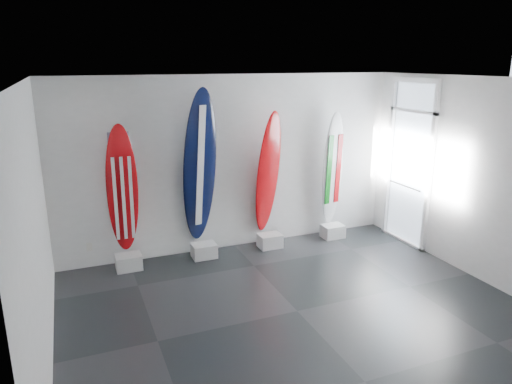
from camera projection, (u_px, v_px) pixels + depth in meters
name	position (u px, v px, depth m)	size (l,w,h in m)	color
floor	(297.00, 311.00, 6.24)	(6.00, 6.00, 0.00)	black
ceiling	(303.00, 79.00, 5.43)	(6.00, 6.00, 0.00)	white
wall_back	(233.00, 164.00, 8.07)	(6.00, 6.00, 0.00)	silver
wall_front	(450.00, 291.00, 3.61)	(6.00, 6.00, 0.00)	silver
wall_left	(36.00, 236.00, 4.75)	(5.00, 5.00, 0.00)	silver
wall_right	(481.00, 181.00, 6.93)	(5.00, 5.00, 0.00)	silver
display_block_usa	(129.00, 262.00, 7.47)	(0.40, 0.30, 0.24)	silver
surfboard_usa	(122.00, 190.00, 7.24)	(0.48, 0.08, 2.11)	#9A070B
display_block_navy	(204.00, 251.00, 7.92)	(0.40, 0.30, 0.24)	silver
surfboard_navy	(200.00, 168.00, 7.63)	(0.59, 0.08, 2.61)	black
display_block_swiss	(270.00, 241.00, 8.36)	(0.40, 0.30, 0.24)	silver
surfboard_swiss	(268.00, 173.00, 8.12)	(0.50, 0.08, 2.20)	#9A070B
display_block_italy	(333.00, 231.00, 8.83)	(0.40, 0.30, 0.24)	silver
surfboard_italy	(333.00, 169.00, 8.60)	(0.48, 0.08, 2.11)	silver
wall_outlet	(89.00, 247.00, 7.47)	(0.09, 0.02, 0.13)	silver
glass_door	(409.00, 165.00, 8.32)	(0.12, 1.16, 2.85)	white
balcony	(461.00, 206.00, 9.05)	(2.80, 2.20, 1.20)	slate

